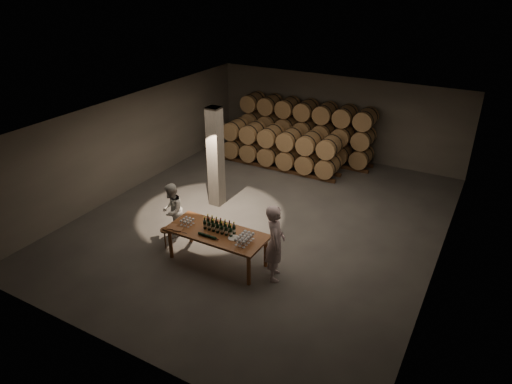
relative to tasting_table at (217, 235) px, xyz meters
The scene contains 15 objects.
room 3.34m from the tasting_table, 123.69° to the left, with size 12.00×12.00×12.00m.
tasting_table is the anchor object (origin of this frame).
barrel_stack_back 7.77m from the tasting_table, 97.11° to the left, with size 5.48×0.95×2.31m.
barrel_stack_front 6.44m from the tasting_table, 102.09° to the left, with size 4.70×0.95×1.57m.
bottle_cluster 0.24m from the tasting_table, 57.00° to the left, with size 0.87×0.24×0.35m.
lying_bottles 0.35m from the tasting_table, 100.70° to the right, with size 0.60×0.08×0.08m.
glass_cluster_left 0.91m from the tasting_table, behind, with size 0.30×0.30×0.16m.
glass_cluster_right 0.88m from the tasting_table, ahead, with size 0.31×0.53×0.19m.
plate 0.54m from the tasting_table, ahead, with size 0.28×0.28×0.02m, color white.
notebook_near 1.00m from the tasting_table, 156.47° to the right, with size 0.22×0.18×0.03m, color brown.
notebook_corner 1.19m from the tasting_table, 162.34° to the right, with size 0.22×0.28×0.02m, color brown.
pen 0.81m from the tasting_table, 146.95° to the right, with size 0.01×0.01×0.13m, color black.
stool 1.64m from the tasting_table, behind, with size 0.32×0.32×0.54m.
person_man 1.60m from the tasting_table, ahead, with size 0.73×0.48×1.99m, color beige.
person_woman 1.89m from the tasting_table, 165.04° to the left, with size 0.77×0.60×1.59m, color silver.
Camera 1 is at (5.66, -10.60, 6.95)m, focal length 32.00 mm.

